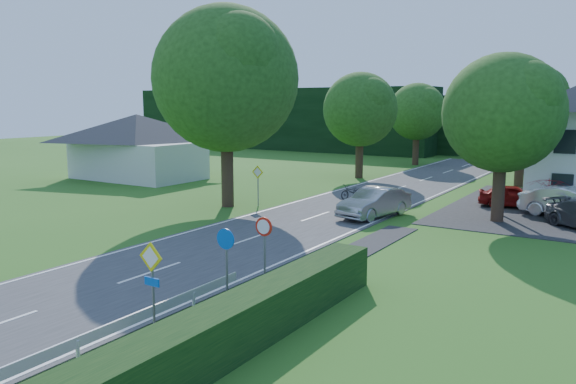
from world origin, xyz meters
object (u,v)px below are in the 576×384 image
Objects in this scene: parked_car_red at (513,196)px; motorcycle at (352,192)px; parked_car_silver_a at (570,202)px; parasol at (548,196)px; streetlight at (501,133)px; moving_car at (374,202)px.

motorcycle is at bearing 91.96° from parked_car_red.
parked_car_red is at bearing 35.23° from motorcycle.
parked_car_red is at bearing 72.45° from parked_car_silver_a.
parasol is (11.23, 1.19, 0.53)m from motorcycle.
parked_car_red is 0.77× the size of parked_car_silver_a.
parasol is at bearing 26.16° from motorcycle.
parked_car_red is 2.43m from parasol.
parasol is at bearing 29.01° from streetlight.
motorcycle is at bearing 139.70° from moving_car.
parked_car_silver_a is (12.39, 0.89, 0.35)m from motorcycle.
streetlight is at bearing 51.22° from moving_car.
parked_car_silver_a reaches higher than motorcycle.
parked_car_red is 1.73× the size of parasol.
parasol reaches higher than motorcycle.
streetlight reaches higher than parked_car_silver_a.
parked_car_red is at bearing 62.75° from moving_car.
parked_car_silver_a is at bearing 15.94° from streetlight.
moving_car is at bearing 127.82° from parked_car_red.
parasol is at bearing 84.52° from parked_car_silver_a.
parked_car_red is (5.68, 7.01, -0.12)m from moving_car.
motorcycle is 0.81× the size of parasol.
parked_car_silver_a is (8.86, 5.41, 0.04)m from moving_car.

